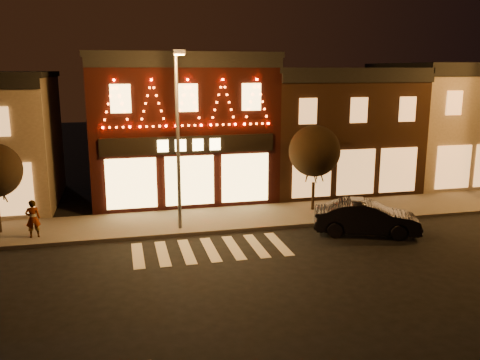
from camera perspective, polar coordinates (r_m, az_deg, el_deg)
name	(u,v)px	position (r m, az deg, el deg)	size (l,w,h in m)	color
ground	(231,289)	(17.83, -0.98, -12.17)	(120.00, 120.00, 0.00)	black
sidewalk_far	(235,218)	(25.54, -0.54, -4.31)	(44.00, 4.00, 0.15)	#47423D
building_pulp	(179,126)	(30.19, -6.88, 6.12)	(10.20, 8.34, 8.30)	black
building_right_a	(329,128)	(32.75, 9.96, 5.80)	(9.20, 8.28, 7.50)	#331E12
building_right_b	(453,122)	(37.25, 22.85, 6.03)	(9.20, 8.28, 7.80)	#716450
streetlamp_mid	(178,127)	(22.68, -7.01, 5.95)	(0.51, 1.85, 8.10)	#59595E
tree_right	(314,151)	(26.45, 8.40, 3.26)	(2.67, 2.67, 4.47)	black
dark_sedan	(366,218)	(23.82, 14.05, -4.16)	(1.65, 4.73, 1.56)	black
pedestrian	(33,219)	(24.02, -22.32, -4.05)	(0.62, 0.41, 1.70)	gray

